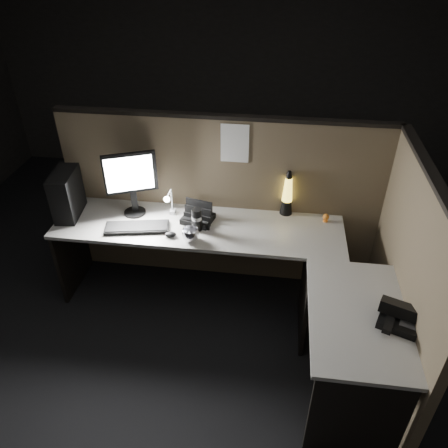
# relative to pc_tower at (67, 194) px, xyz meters

# --- Properties ---
(floor) EXTENTS (6.00, 6.00, 0.00)m
(floor) POSITION_rel_pc_tower_xyz_m (1.22, -0.63, -0.92)
(floor) COLOR black
(floor) RESTS_ON ground
(room_shell) EXTENTS (6.00, 6.00, 6.00)m
(room_shell) POSITION_rel_pc_tower_xyz_m (1.22, -0.63, 0.70)
(room_shell) COLOR silver
(room_shell) RESTS_ON ground
(partition_back) EXTENTS (2.66, 0.06, 1.50)m
(partition_back) POSITION_rel_pc_tower_xyz_m (1.22, 0.30, -0.17)
(partition_back) COLOR brown
(partition_back) RESTS_ON ground
(partition_right) EXTENTS (0.06, 1.66, 1.50)m
(partition_right) POSITION_rel_pc_tower_xyz_m (2.55, -0.53, -0.17)
(partition_right) COLOR brown
(partition_right) RESTS_ON ground
(desk) EXTENTS (2.60, 1.60, 0.73)m
(desk) POSITION_rel_pc_tower_xyz_m (1.40, -0.38, -0.34)
(desk) COLOR beige
(desk) RESTS_ON ground
(pc_tower) EXTENTS (0.20, 0.38, 0.38)m
(pc_tower) POSITION_rel_pc_tower_xyz_m (0.00, 0.00, 0.00)
(pc_tower) COLOR black
(pc_tower) RESTS_ON desk
(monitor) EXTENTS (0.40, 0.20, 0.53)m
(monitor) POSITION_rel_pc_tower_xyz_m (0.52, 0.09, 0.13)
(monitor) COLOR black
(monitor) RESTS_ON desk
(keyboard) EXTENTS (0.52, 0.26, 0.02)m
(keyboard) POSITION_rel_pc_tower_xyz_m (0.60, -0.13, -0.18)
(keyboard) COLOR black
(keyboard) RESTS_ON desk
(mouse) EXTENTS (0.10, 0.07, 0.04)m
(mouse) POSITION_rel_pc_tower_xyz_m (0.89, -0.20, -0.17)
(mouse) COLOR black
(mouse) RESTS_ON desk
(clip_lamp) EXTENTS (0.05, 0.19, 0.24)m
(clip_lamp) POSITION_rel_pc_tower_xyz_m (0.83, 0.05, -0.05)
(clip_lamp) COLOR white
(clip_lamp) RESTS_ON desk
(organizer) EXTENTS (0.27, 0.25, 0.18)m
(organizer) POSITION_rel_pc_tower_xyz_m (1.06, 0.04, -0.15)
(organizer) COLOR black
(organizer) RESTS_ON desk
(lava_lamp) EXTENTS (0.10, 0.10, 0.39)m
(lava_lamp) POSITION_rel_pc_tower_xyz_m (1.76, 0.25, -0.03)
(lava_lamp) COLOR black
(lava_lamp) RESTS_ON desk
(travel_mug) EXTENTS (0.08, 0.08, 0.19)m
(travel_mug) POSITION_rel_pc_tower_xyz_m (1.07, -0.08, -0.10)
(travel_mug) COLOR black
(travel_mug) RESTS_ON desk
(steel_mug) EXTENTS (0.15, 0.15, 0.10)m
(steel_mug) POSITION_rel_pc_tower_xyz_m (1.05, -0.23, -0.14)
(steel_mug) COLOR silver
(steel_mug) RESTS_ON desk
(figurine) EXTENTS (0.05, 0.05, 0.05)m
(figurine) POSITION_rel_pc_tower_xyz_m (2.08, 0.16, -0.15)
(figurine) COLOR orange
(figurine) RESTS_ON desk
(pinned_paper) EXTENTS (0.22, 0.00, 0.31)m
(pinned_paper) POSITION_rel_pc_tower_xyz_m (1.32, 0.26, 0.40)
(pinned_paper) COLOR white
(pinned_paper) RESTS_ON partition_back
(desk_phone) EXTENTS (0.28, 0.28, 0.14)m
(desk_phone) POSITION_rel_pc_tower_xyz_m (2.44, -0.87, -0.14)
(desk_phone) COLOR black
(desk_phone) RESTS_ON desk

